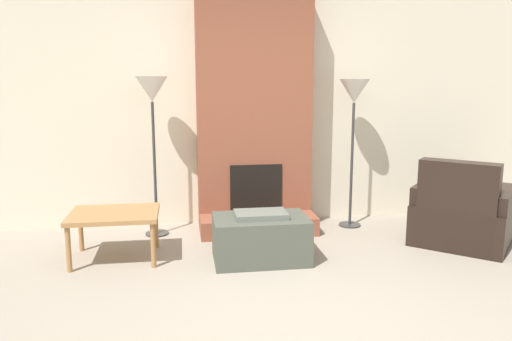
% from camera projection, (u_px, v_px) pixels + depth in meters
% --- Properties ---
extents(ground_plane, '(24.00, 24.00, 0.00)m').
position_uv_depth(ground_plane, '(307.00, 329.00, 3.31)').
color(ground_plane, gray).
extents(wall_back, '(7.76, 0.06, 2.60)m').
position_uv_depth(wall_back, '(251.00, 109.00, 5.64)').
color(wall_back, beige).
rests_on(wall_back, ground_plane).
extents(fireplace, '(1.24, 0.70, 2.60)m').
position_uv_depth(fireplace, '(254.00, 120.00, 5.44)').
color(fireplace, brown).
rests_on(fireplace, ground_plane).
extents(ottoman, '(0.85, 0.54, 0.46)m').
position_uv_depth(ottoman, '(261.00, 238.00, 4.53)').
color(ottoman, '#474C42').
rests_on(ottoman, ground_plane).
extents(armchair, '(1.24, 1.24, 0.88)m').
position_uv_depth(armchair, '(461.00, 217.00, 4.98)').
color(armchair, black).
rests_on(armchair, ground_plane).
extents(side_table, '(0.79, 0.62, 0.44)m').
position_uv_depth(side_table, '(114.00, 217.00, 4.54)').
color(side_table, '#9E7042').
rests_on(side_table, ground_plane).
extents(floor_lamp_left, '(0.32, 0.32, 1.66)m').
position_uv_depth(floor_lamp_left, '(152.00, 98.00, 5.07)').
color(floor_lamp_left, '#333333').
rests_on(floor_lamp_left, ground_plane).
extents(floor_lamp_right, '(0.32, 0.32, 1.64)m').
position_uv_depth(floor_lamp_right, '(354.00, 99.00, 5.39)').
color(floor_lamp_right, '#333333').
rests_on(floor_lamp_right, ground_plane).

